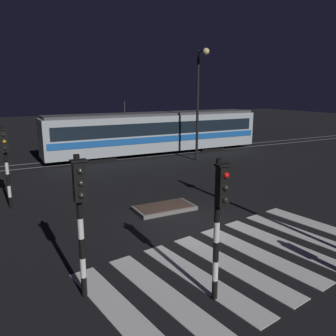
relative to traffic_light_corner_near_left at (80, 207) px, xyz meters
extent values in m
plane|color=black|center=(4.74, 2.88, -2.35)|extent=(120.00, 120.00, 0.00)
cube|color=#59595E|center=(4.74, 15.80, -2.33)|extent=(80.00, 0.12, 0.03)
cube|color=#59595E|center=(4.74, 17.23, -2.33)|extent=(80.00, 0.12, 0.03)
cube|color=silver|center=(0.56, -0.98, -2.34)|extent=(1.39, 4.63, 0.02)
cube|color=silver|center=(1.76, -0.80, -2.34)|extent=(1.39, 4.63, 0.02)
cube|color=silver|center=(2.95, -0.61, -2.34)|extent=(1.39, 4.63, 0.02)
cube|color=silver|center=(4.14, -0.43, -2.34)|extent=(1.39, 4.63, 0.02)
cube|color=silver|center=(5.33, -0.24, -2.34)|extent=(1.39, 4.63, 0.02)
cube|color=silver|center=(6.53, -0.06, -2.34)|extent=(1.39, 4.63, 0.02)
cube|color=silver|center=(7.72, 0.13, -2.34)|extent=(1.39, 4.63, 0.02)
cube|color=silver|center=(8.91, 0.32, -2.34)|extent=(1.39, 4.63, 0.02)
cube|color=slate|center=(4.60, 4.70, -2.27)|extent=(2.51, 1.33, 0.16)
cube|color=#4C382D|center=(4.60, 4.70, -2.18)|extent=(2.26, 1.20, 0.02)
cylinder|color=black|center=(0.00, 0.09, -2.09)|extent=(0.14, 0.14, 0.51)
cylinder|color=white|center=(0.00, 0.09, -1.59)|extent=(0.14, 0.14, 0.51)
cylinder|color=black|center=(0.00, 0.09, -1.08)|extent=(0.14, 0.14, 0.51)
cylinder|color=white|center=(0.00, 0.09, -0.57)|extent=(0.14, 0.14, 0.51)
cylinder|color=black|center=(0.00, 0.09, -0.06)|extent=(0.14, 0.14, 0.51)
cylinder|color=white|center=(0.00, 0.09, 0.45)|extent=(0.14, 0.14, 0.51)
cylinder|color=black|center=(0.00, 0.09, 0.96)|extent=(0.14, 0.14, 0.51)
cube|color=black|center=(0.00, -0.08, 0.61)|extent=(0.28, 0.20, 0.90)
sphere|color=black|center=(0.00, -0.19, 0.89)|extent=(0.14, 0.14, 0.14)
sphere|color=black|center=(0.00, -0.19, 0.61)|extent=(0.14, 0.14, 0.14)
sphere|color=black|center=(0.00, -0.19, 0.33)|extent=(0.14, 0.14, 0.14)
cube|color=black|center=(0.00, -0.08, 1.10)|extent=(0.36, 0.24, 0.04)
cylinder|color=black|center=(-1.14, 7.95, -2.10)|extent=(0.14, 0.14, 0.50)
cylinder|color=white|center=(-1.14, 7.95, -1.59)|extent=(0.14, 0.14, 0.50)
cylinder|color=black|center=(-1.14, 7.95, -1.09)|extent=(0.14, 0.14, 0.50)
cylinder|color=white|center=(-1.14, 7.95, -0.58)|extent=(0.14, 0.14, 0.50)
cylinder|color=black|center=(-1.14, 7.95, -0.08)|extent=(0.14, 0.14, 0.50)
cylinder|color=white|center=(-1.14, 7.95, 0.42)|extent=(0.14, 0.14, 0.50)
cylinder|color=black|center=(-1.14, 7.95, 0.93)|extent=(0.14, 0.14, 0.50)
cube|color=black|center=(-1.14, 7.78, 0.58)|extent=(0.28, 0.20, 0.90)
sphere|color=black|center=(-1.14, 7.67, 0.86)|extent=(0.14, 0.14, 0.14)
sphere|color=orange|center=(-1.14, 7.67, 0.58)|extent=(0.14, 0.14, 0.14)
sphere|color=black|center=(-1.14, 7.67, 0.30)|extent=(0.14, 0.14, 0.14)
cube|color=black|center=(-1.14, 7.78, 1.07)|extent=(0.36, 0.24, 0.04)
cylinder|color=black|center=(2.77, -1.51, -2.10)|extent=(0.14, 0.14, 0.50)
cylinder|color=white|center=(2.77, -1.51, -1.60)|extent=(0.14, 0.14, 0.50)
cylinder|color=black|center=(2.77, -1.51, -1.10)|extent=(0.14, 0.14, 0.50)
cylinder|color=white|center=(2.77, -1.51, -0.60)|extent=(0.14, 0.14, 0.50)
cylinder|color=black|center=(2.77, -1.51, -0.10)|extent=(0.14, 0.14, 0.50)
cylinder|color=white|center=(2.77, -1.51, 0.39)|extent=(0.14, 0.14, 0.50)
cylinder|color=black|center=(2.77, -1.51, 0.89)|extent=(0.14, 0.14, 0.50)
cube|color=black|center=(2.77, -1.68, 0.54)|extent=(0.28, 0.20, 0.90)
sphere|color=red|center=(2.77, -1.79, 0.82)|extent=(0.14, 0.14, 0.14)
sphere|color=black|center=(2.77, -1.79, 0.54)|extent=(0.14, 0.14, 0.14)
sphere|color=black|center=(2.77, -1.79, 0.26)|extent=(0.14, 0.14, 0.14)
cube|color=black|center=(2.77, -1.68, 1.03)|extent=(0.36, 0.24, 0.04)
cylinder|color=black|center=(11.43, 12.94, 1.44)|extent=(0.18, 0.18, 7.58)
cylinder|color=black|center=(11.43, 12.49, 5.13)|extent=(0.10, 0.90, 0.10)
sphere|color=#F9E08C|center=(11.43, 12.04, 5.05)|extent=(0.44, 0.44, 0.44)
cube|color=#B2BCC1|center=(9.98, 16.52, -0.65)|extent=(17.23, 2.50, 2.70)
cube|color=blue|center=(9.98, 15.25, -1.00)|extent=(16.89, 0.04, 0.44)
cube|color=blue|center=(9.98, 17.79, -1.00)|extent=(16.89, 0.04, 0.44)
cube|color=black|center=(9.98, 15.25, -0.20)|extent=(16.37, 0.03, 0.90)
cube|color=#4C4C51|center=(9.98, 16.52, 0.80)|extent=(16.89, 2.30, 0.20)
cylinder|color=#262628|center=(7.39, 16.52, 1.30)|extent=(0.08, 0.08, 1.00)
cube|color=black|center=(14.71, 16.52, -2.17)|extent=(2.20, 2.00, 0.35)
cube|color=black|center=(5.24, 16.52, -2.17)|extent=(2.20, 2.00, 0.35)
sphere|color=#F9F2CC|center=(18.64, 16.52, -1.05)|extent=(0.24, 0.24, 0.24)
camera|label=1|loc=(-1.72, -7.61, 2.64)|focal=36.86mm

